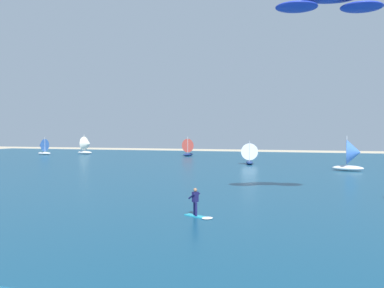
% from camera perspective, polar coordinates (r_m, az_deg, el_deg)
% --- Properties ---
extents(ocean, '(160.00, 90.00, 0.10)m').
position_cam_1_polar(ocean, '(56.03, 8.78, -3.43)').
color(ocean, navy).
rests_on(ocean, ground).
extents(kitesurfer, '(1.99, 1.40, 1.67)m').
position_cam_1_polar(kitesurfer, '(23.39, 0.82, -9.01)').
color(kitesurfer, '#26B2CC').
rests_on(kitesurfer, ocean).
extents(kite, '(7.35, 4.18, 1.06)m').
position_cam_1_polar(kite, '(28.72, 19.18, 18.65)').
color(kite, '#1E33B2').
extents(sailboat_outermost, '(2.79, 3.21, 3.64)m').
position_cam_1_polar(sailboat_outermost, '(61.59, 8.27, -1.36)').
color(sailboat_outermost, navy).
rests_on(sailboat_outermost, ocean).
extents(sailboat_center_horizon, '(3.88, 3.32, 4.45)m').
position_cam_1_polar(sailboat_center_horizon, '(92.09, -14.96, -0.16)').
color(sailboat_center_horizon, silver).
rests_on(sailboat_center_horizon, ocean).
extents(sailboat_mid_right, '(3.34, 2.83, 3.90)m').
position_cam_1_polar(sailboat_mid_right, '(92.84, -20.75, -0.35)').
color(sailboat_mid_right, silver).
rests_on(sailboat_mid_right, ocean).
extents(sailboat_trailing, '(3.91, 3.34, 4.50)m').
position_cam_1_polar(sailboat_trailing, '(54.25, 22.16, -1.47)').
color(sailboat_trailing, white).
rests_on(sailboat_trailing, ocean).
extents(sailboat_heeled_over, '(3.15, 3.60, 4.05)m').
position_cam_1_polar(sailboat_heeled_over, '(82.40, -0.39, -0.44)').
color(sailboat_heeled_over, navy).
rests_on(sailboat_heeled_over, ocean).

